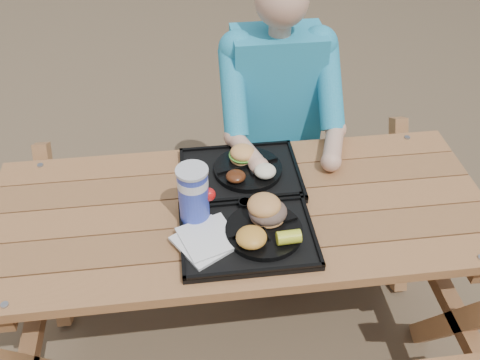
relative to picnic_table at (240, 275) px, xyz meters
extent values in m
plane|color=#999999|center=(0.00, 0.00, -0.38)|extent=(60.00, 60.00, 0.00)
cube|color=black|center=(0.01, -0.15, 0.39)|extent=(0.45, 0.35, 0.02)
cube|color=black|center=(0.02, 0.17, 0.39)|extent=(0.45, 0.35, 0.02)
cylinder|color=black|center=(0.06, -0.15, 0.41)|extent=(0.26, 0.26, 0.02)
cylinder|color=black|center=(0.05, 0.18, 0.41)|extent=(0.26, 0.26, 0.02)
cube|color=silver|center=(-0.14, -0.17, 0.40)|extent=(0.24, 0.24, 0.02)
cylinder|color=#162BAC|center=(-0.16, -0.05, 0.50)|extent=(0.10, 0.10, 0.21)
cylinder|color=#320E05|center=(0.02, -0.02, 0.41)|extent=(0.05, 0.05, 0.03)
cylinder|color=gold|center=(0.06, -0.03, 0.41)|extent=(0.05, 0.05, 0.03)
ellipsoid|color=gold|center=(0.01, -0.21, 0.44)|extent=(0.10, 0.10, 0.05)
cube|color=black|center=(-0.14, 0.18, 0.40)|extent=(0.05, 0.16, 0.01)
ellipsoid|color=#512410|center=(0.00, 0.11, 0.43)|extent=(0.07, 0.07, 0.03)
ellipsoid|color=white|center=(0.11, 0.12, 0.44)|extent=(0.08, 0.08, 0.05)
camera|label=1|loc=(-0.17, -1.39, 1.69)|focal=40.00mm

